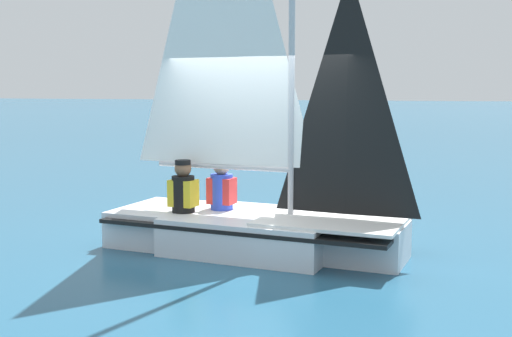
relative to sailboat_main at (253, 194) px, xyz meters
The scene contains 4 objects.
ground_plane 0.74m from the sailboat_main, 90.58° to the right, with size 260.00×260.00×0.00m, color #235675.
sailboat_main is the anchor object (origin of this frame).
sailor_helm 0.56m from the sailboat_main, 73.26° to the left, with size 0.30×0.34×1.16m.
sailor_crew 0.94m from the sailboat_main, 103.43° to the left, with size 0.30×0.34×1.16m.
Camera 1 is at (-7.56, -3.12, 2.07)m, focal length 45.00 mm.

